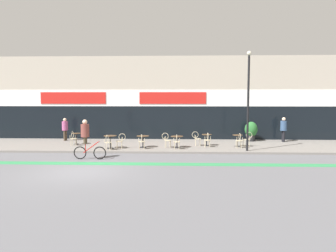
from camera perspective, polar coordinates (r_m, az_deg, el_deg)
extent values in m
plane|color=#5B5B60|center=(14.75, -14.69, -7.64)|extent=(120.00, 120.00, 0.00)
cube|color=slate|center=(21.66, -9.09, -3.32)|extent=(40.00, 5.50, 0.12)
cube|color=#B2A899|center=(26.10, -7.12, 4.77)|extent=(40.00, 4.00, 6.14)
cube|color=black|center=(24.23, -7.83, 0.59)|extent=(38.80, 0.10, 2.40)
cube|color=white|center=(24.18, -7.88, 4.86)|extent=(39.20, 0.14, 1.20)
cube|color=red|center=(25.01, -16.18, 4.71)|extent=(4.82, 0.08, 0.84)
cube|color=red|center=(23.73, 0.81, 4.90)|extent=(4.82, 0.08, 0.84)
cube|color=#2D844C|center=(16.30, -12.99, -6.38)|extent=(36.00, 0.70, 0.01)
cylinder|color=black|center=(22.20, -15.64, -3.05)|extent=(0.33, 0.33, 0.02)
cylinder|color=black|center=(22.16, -15.66, -2.18)|extent=(0.07, 0.07, 0.70)
cylinder|color=#4C3823|center=(22.12, -15.68, -1.25)|extent=(0.61, 0.61, 0.02)
cylinder|color=black|center=(20.00, -10.01, -3.82)|extent=(0.42, 0.42, 0.02)
cylinder|color=black|center=(19.94, -10.03, -2.80)|extent=(0.07, 0.07, 0.75)
cylinder|color=#4C3823|center=(19.90, -10.04, -1.69)|extent=(0.77, 0.77, 0.02)
cylinder|color=black|center=(20.12, -4.39, -3.71)|extent=(0.42, 0.42, 0.02)
cylinder|color=black|center=(20.07, -4.40, -2.76)|extent=(0.07, 0.07, 0.69)
cylinder|color=#4C3823|center=(20.02, -4.40, -1.75)|extent=(0.76, 0.76, 0.02)
cylinder|color=black|center=(19.98, 1.56, -3.75)|extent=(0.42, 0.42, 0.02)
cylinder|color=black|center=(19.93, 1.57, -2.82)|extent=(0.07, 0.07, 0.68)
cylinder|color=#4C3823|center=(19.89, 1.57, -1.81)|extent=(0.76, 0.76, 0.02)
cylinder|color=black|center=(20.89, 6.72, -3.40)|extent=(0.34, 0.34, 0.02)
cylinder|color=black|center=(20.84, 6.73, -2.48)|extent=(0.07, 0.07, 0.70)
cylinder|color=#4C3823|center=(20.80, 6.74, -1.49)|extent=(0.62, 0.62, 0.02)
cylinder|color=black|center=(20.91, 11.98, -3.46)|extent=(0.34, 0.34, 0.02)
cylinder|color=black|center=(20.87, 12.00, -2.55)|extent=(0.07, 0.07, 0.70)
cylinder|color=#4C3823|center=(20.82, 12.01, -1.56)|extent=(0.62, 0.62, 0.02)
cylinder|color=beige|center=(21.63, -16.11, -2.14)|extent=(0.40, 0.40, 0.03)
cylinder|color=beige|center=(21.84, -16.33, -2.67)|extent=(0.03, 0.03, 0.42)
cylinder|color=beige|center=(21.75, -15.63, -2.69)|extent=(0.03, 0.03, 0.42)
cylinder|color=beige|center=(21.57, -16.57, -2.77)|extent=(0.03, 0.03, 0.42)
cylinder|color=beige|center=(21.48, -15.86, -2.79)|extent=(0.03, 0.03, 0.42)
torus|color=beige|center=(21.44, -16.27, -1.50)|extent=(0.03, 0.41, 0.41)
cylinder|color=beige|center=(21.51, -16.69, -1.85)|extent=(0.03, 0.03, 0.23)
cylinder|color=beige|center=(21.40, -15.83, -1.87)|extent=(0.03, 0.03, 0.23)
cylinder|color=beige|center=(19.40, -10.38, -2.84)|extent=(0.45, 0.45, 0.03)
cylinder|color=beige|center=(19.61, -10.61, -3.42)|extent=(0.03, 0.03, 0.42)
cylinder|color=beige|center=(19.52, -9.84, -3.45)|extent=(0.03, 0.03, 0.42)
cylinder|color=beige|center=(19.35, -10.90, -3.54)|extent=(0.03, 0.03, 0.42)
cylinder|color=beige|center=(19.26, -10.11, -3.57)|extent=(0.03, 0.03, 0.42)
torus|color=beige|center=(19.21, -10.56, -2.13)|extent=(0.08, 0.41, 0.41)
cylinder|color=beige|center=(19.29, -11.03, -2.52)|extent=(0.03, 0.03, 0.23)
cylinder|color=beige|center=(19.17, -10.07, -2.55)|extent=(0.03, 0.03, 0.23)
cylinder|color=beige|center=(19.83, -8.48, -2.64)|extent=(0.45, 0.45, 0.03)
cylinder|color=beige|center=(19.73, -8.90, -3.35)|extent=(0.03, 0.03, 0.42)
cylinder|color=beige|center=(20.01, -8.84, -3.23)|extent=(0.03, 0.03, 0.42)
cylinder|color=beige|center=(19.71, -8.09, -3.34)|extent=(0.03, 0.03, 0.42)
cylinder|color=beige|center=(19.99, -8.04, -3.23)|extent=(0.03, 0.03, 0.42)
torus|color=beige|center=(19.78, -7.99, -1.89)|extent=(0.41, 0.08, 0.41)
cylinder|color=beige|center=(19.63, -8.02, -2.34)|extent=(0.03, 0.03, 0.23)
cylinder|color=beige|center=(19.97, -7.96, -2.21)|extent=(0.03, 0.03, 0.23)
cylinder|color=beige|center=(19.51, -4.59, -2.73)|extent=(0.43, 0.43, 0.03)
cylinder|color=beige|center=(19.69, -4.98, -3.32)|extent=(0.03, 0.03, 0.42)
cylinder|color=beige|center=(19.68, -4.16, -3.32)|extent=(0.03, 0.03, 0.42)
cylinder|color=beige|center=(19.41, -5.01, -3.44)|extent=(0.03, 0.03, 0.42)
cylinder|color=beige|center=(19.40, -4.18, -3.44)|extent=(0.03, 0.03, 0.42)
torus|color=beige|center=(19.31, -4.61, -2.02)|extent=(0.06, 0.41, 0.41)
cylinder|color=beige|center=(19.34, -5.11, -2.42)|extent=(0.03, 0.03, 0.23)
cylinder|color=beige|center=(19.32, -4.10, -2.42)|extent=(0.03, 0.03, 0.23)
cylinder|color=beige|center=(19.38, 1.55, -2.77)|extent=(0.41, 0.41, 0.03)
cylinder|color=beige|center=(19.55, 1.15, -3.36)|extent=(0.03, 0.03, 0.42)
cylinder|color=beige|center=(19.54, 1.97, -3.37)|extent=(0.03, 0.03, 0.42)
cylinder|color=beige|center=(19.27, 1.11, -3.48)|extent=(0.03, 0.03, 0.42)
cylinder|color=beige|center=(19.27, 1.95, -3.49)|extent=(0.03, 0.03, 0.42)
torus|color=beige|center=(19.17, 1.53, -2.06)|extent=(0.03, 0.41, 0.41)
cylinder|color=beige|center=(19.20, 1.02, -2.46)|extent=(0.03, 0.03, 0.23)
cylinder|color=beige|center=(19.19, 2.04, -2.46)|extent=(0.03, 0.03, 0.23)
cylinder|color=beige|center=(19.94, -0.02, -2.54)|extent=(0.45, 0.45, 0.03)
cylinder|color=beige|center=(20.08, 0.45, -3.14)|extent=(0.03, 0.03, 0.42)
cylinder|color=beige|center=(19.81, 0.31, -3.25)|extent=(0.03, 0.03, 0.42)
cylinder|color=beige|center=(20.13, -0.34, -3.12)|extent=(0.03, 0.03, 0.42)
cylinder|color=beige|center=(19.86, -0.49, -3.23)|extent=(0.03, 0.03, 0.42)
torus|color=beige|center=(19.93, -0.50, -1.78)|extent=(0.41, 0.09, 0.41)
cylinder|color=beige|center=(20.12, -0.40, -2.11)|extent=(0.03, 0.03, 0.23)
cylinder|color=beige|center=(19.78, -0.59, -2.23)|extent=(0.03, 0.03, 0.23)
cylinder|color=beige|center=(20.29, 6.85, -2.45)|extent=(0.43, 0.43, 0.03)
cylinder|color=beige|center=(20.43, 6.39, -3.02)|extent=(0.03, 0.03, 0.42)
cylinder|color=beige|center=(20.48, 7.17, -3.01)|extent=(0.03, 0.03, 0.42)
cylinder|color=beige|center=(20.16, 6.51, -3.14)|extent=(0.03, 0.03, 0.42)
cylinder|color=beige|center=(20.21, 7.30, -3.13)|extent=(0.03, 0.03, 0.42)
torus|color=beige|center=(20.09, 6.94, -1.77)|extent=(0.06, 0.41, 0.41)
cylinder|color=beige|center=(20.08, 6.45, -2.15)|extent=(0.03, 0.03, 0.23)
cylinder|color=beige|center=(20.13, 7.41, -2.14)|extent=(0.03, 0.03, 0.23)
cylinder|color=beige|center=(20.80, 5.22, -2.24)|extent=(0.40, 0.40, 0.03)
cylinder|color=beige|center=(20.97, 5.58, -2.80)|extent=(0.03, 0.03, 0.42)
cylinder|color=beige|center=(20.70, 5.63, -2.91)|extent=(0.03, 0.03, 0.42)
cylinder|color=beige|center=(20.96, 4.81, -2.80)|extent=(0.03, 0.03, 0.42)
cylinder|color=beige|center=(20.68, 4.85, -2.91)|extent=(0.03, 0.03, 0.42)
torus|color=beige|center=(20.76, 4.76, -1.53)|extent=(0.41, 0.03, 0.41)
cylinder|color=beige|center=(20.94, 4.73, -1.84)|extent=(0.03, 0.03, 0.23)
cylinder|color=beige|center=(20.60, 4.78, -1.95)|extent=(0.03, 0.03, 0.23)
cylinder|color=beige|center=(20.32, 12.26, -2.52)|extent=(0.43, 0.43, 0.03)
cylinder|color=beige|center=(20.45, 11.77, -3.09)|extent=(0.03, 0.03, 0.42)
cylinder|color=beige|center=(20.52, 12.53, -3.08)|extent=(0.03, 0.03, 0.42)
cylinder|color=beige|center=(20.18, 11.96, -3.21)|extent=(0.03, 0.03, 0.42)
cylinder|color=beige|center=(20.25, 12.73, -3.19)|extent=(0.03, 0.03, 0.42)
torus|color=beige|center=(20.12, 12.39, -1.84)|extent=(0.06, 0.41, 0.41)
cylinder|color=beige|center=(20.10, 11.91, -2.23)|extent=(0.03, 0.03, 0.23)
cylinder|color=beige|center=(20.18, 12.86, -2.21)|extent=(0.03, 0.03, 0.23)
cylinder|color=beige|center=(20.96, 13.48, -2.31)|extent=(0.46, 0.46, 0.03)
cylinder|color=beige|center=(20.81, 13.24, -2.98)|extent=(0.03, 0.03, 0.42)
cylinder|color=beige|center=(21.07, 12.98, -2.88)|extent=(0.03, 0.03, 0.42)
cylinder|color=beige|center=(20.90, 13.96, -2.96)|extent=(0.03, 0.03, 0.42)
cylinder|color=beige|center=(21.16, 13.70, -2.86)|extent=(0.03, 0.03, 0.42)
torus|color=beige|center=(20.98, 13.94, -1.59)|extent=(0.41, 0.09, 0.41)
cylinder|color=beige|center=(20.84, 14.09, -2.01)|extent=(0.03, 0.03, 0.23)
cylinder|color=beige|center=(21.16, 13.77, -1.90)|extent=(0.03, 0.03, 0.23)
cylinder|color=#232326|center=(23.61, 14.24, -2.01)|extent=(0.55, 0.55, 0.45)
ellipsoid|color=#28662D|center=(23.55, 14.27, -0.56)|extent=(0.88, 0.88, 1.05)
cylinder|color=black|center=(19.13, 13.77, 3.85)|extent=(0.12, 0.12, 5.44)
sphere|color=beige|center=(19.27, 13.95, 12.19)|extent=(0.26, 0.26, 0.26)
torus|color=black|center=(17.24, -11.80, -4.61)|extent=(0.67, 0.06, 0.67)
torus|color=black|center=(17.53, -15.07, -4.52)|extent=(0.67, 0.06, 0.67)
cylinder|color=red|center=(17.32, -13.31, -3.65)|extent=(0.80, 0.05, 0.60)
cylinder|color=red|center=(17.41, -14.18, -3.79)|extent=(0.04, 0.04, 0.47)
cylinder|color=red|center=(17.17, -12.00, -2.75)|extent=(0.03, 0.48, 0.03)
cylinder|color=#4C3D2D|center=(17.42, -14.14, -2.41)|extent=(0.15, 0.15, 0.36)
cylinder|color=#4C3D2D|center=(17.27, -14.29, -2.48)|extent=(0.15, 0.15, 0.36)
cylinder|color=brown|center=(17.29, -14.25, -0.79)|extent=(0.43, 0.43, 0.65)
sphere|color=beige|center=(17.25, -14.28, 0.69)|extent=(0.24, 0.24, 0.24)
cylinder|color=#4C3D2D|center=(24.30, -17.35, -1.56)|extent=(0.17, 0.17, 0.73)
cylinder|color=#4C3D2D|center=(24.18, -17.57, -1.60)|extent=(0.17, 0.17, 0.73)
cylinder|color=#A84C7F|center=(24.17, -17.51, 0.02)|extent=(0.51, 0.51, 0.63)
sphere|color=beige|center=(24.14, -17.53, 1.04)|extent=(0.24, 0.24, 0.24)
cylinder|color=black|center=(23.98, 19.36, -1.66)|extent=(0.16, 0.16, 0.77)
cylinder|color=black|center=(23.82, 19.51, -1.70)|extent=(0.16, 0.16, 0.77)
cylinder|color=#334C70|center=(23.83, 19.49, 0.03)|extent=(0.47, 0.47, 0.67)
sphere|color=beige|center=(23.80, 19.52, 1.13)|extent=(0.25, 0.25, 0.25)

